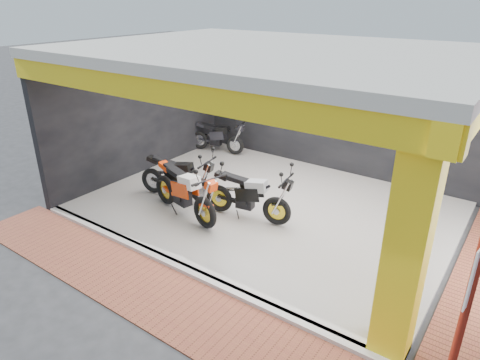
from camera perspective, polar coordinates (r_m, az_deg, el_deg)
The scene contains 14 objects.
ground at distance 8.76m, azimuth -3.32°, elevation -8.71°, with size 80.00×80.00×0.00m, color #2D2D30.
showroom_floor at distance 10.16m, azimuth 3.74°, elevation -3.57°, with size 8.00×6.00×0.10m, color silver.
showroom_ceiling at distance 9.12m, azimuth 4.34°, elevation 16.72°, with size 8.40×6.40×0.20m, color beige.
back_wall at distance 12.17m, azimuth 11.83°, elevation 9.13°, with size 8.20×0.20×3.50m, color black.
left_wall at distance 12.08m, azimuth -12.95°, elevation 8.93°, with size 0.20×6.20×3.50m, color black.
corner_column at distance 5.85m, azimuth 21.41°, elevation -8.18°, with size 0.50×0.50×3.50m, color yellow.
header_beam_front at distance 6.82m, azimuth -9.33°, elevation 11.65°, with size 8.40×0.30×0.40m, color yellow.
floor_kerb at distance 8.10m, azimuth -7.92°, elevation -11.47°, with size 8.00×0.20×0.10m, color silver.
paver_front at distance 7.70m, azimuth -11.97°, elevation -14.26°, with size 9.00×1.40×0.03m, color brown.
signpost at distance 5.71m, azimuth 27.77°, elevation -15.49°, with size 0.10×0.34×2.41m.
moto_hero at distance 8.84m, azimuth -4.77°, elevation -2.40°, with size 2.34×0.87×1.43m, color red, non-canonical shape.
moto_row_a at distance 8.99m, azimuth 4.99°, elevation -2.36°, with size 2.15×0.80×1.32m, color black, non-canonical shape.
moto_row_b at distance 9.91m, azimuth -5.23°, elevation 0.17°, with size 2.15×0.80×1.31m, color black, non-canonical shape.
moto_row_d at distance 13.10m, azimuth -0.68°, elevation 5.80°, with size 1.92×0.71×1.17m, color black, non-canonical shape.
Camera 1 is at (4.71, -5.73, 4.66)m, focal length 32.00 mm.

